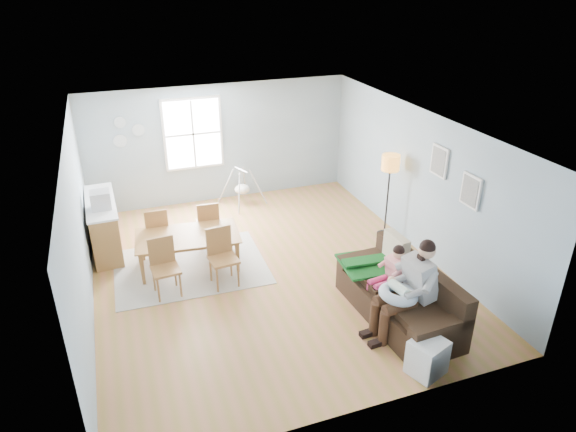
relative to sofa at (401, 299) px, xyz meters
name	(u,v)px	position (x,y,z in m)	size (l,w,h in m)	color
room	(265,143)	(-1.56, 2.00, 2.10)	(8.40, 9.40, 3.90)	#A77F3B
window	(193,134)	(-2.16, 5.46, 1.33)	(1.32, 0.08, 1.62)	white
pictures	(454,175)	(1.41, 0.95, 1.53)	(0.05, 1.34, 0.74)	white
wall_plates	(126,132)	(-3.56, 5.47, 1.51)	(0.67, 0.02, 0.66)	#9BADBA
sofa	(401,299)	(0.00, 0.00, 0.00)	(1.09, 2.31, 0.91)	black
green_throw	(372,263)	(-0.13, 0.75, 0.26)	(1.03, 0.84, 0.04)	#145926
beige_pillow	(396,250)	(0.20, 0.60, 0.51)	(0.15, 0.55, 0.55)	beige
father	(409,286)	(-0.12, -0.33, 0.48)	(1.09, 0.52, 1.51)	#949396
nursing_pillow	(398,294)	(-0.30, -0.34, 0.38)	(0.58, 0.58, 0.16)	silver
infant	(397,287)	(-0.30, -0.30, 0.49)	(0.20, 0.43, 0.16)	white
toddler	(392,269)	(-0.09, 0.21, 0.45)	(0.61, 0.35, 0.93)	white
floor_lamp	(390,170)	(1.14, 2.51, 1.11)	(0.35, 0.35, 1.73)	black
storage_cube	(427,357)	(-0.33, -1.21, -0.07)	(0.57, 0.54, 0.51)	white
rug	(191,267)	(-2.85, 2.60, -0.32)	(2.70, 2.05, 0.01)	#9F9B92
dining_table	(189,252)	(-2.85, 2.60, 0.00)	(1.83, 1.02, 0.64)	olive
chair_sw	(164,262)	(-3.36, 1.95, 0.25)	(0.49, 0.49, 0.99)	olive
chair_se	(221,252)	(-2.39, 1.92, 0.27)	(0.50, 0.50, 1.02)	olive
chair_nw	(157,228)	(-3.32, 3.28, 0.23)	(0.44, 0.44, 0.97)	olive
chair_ne	(208,221)	(-2.35, 3.25, 0.23)	(0.46, 0.46, 0.96)	olive
counter	(104,225)	(-4.26, 3.86, 0.19)	(0.58, 1.82, 1.01)	olive
monitor	(100,200)	(-4.23, 3.52, 0.85)	(0.35, 0.33, 0.33)	#B9B9BE
baby_swing	(242,188)	(-1.20, 5.00, 0.06)	(1.07, 1.08, 0.85)	#B9B9BE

